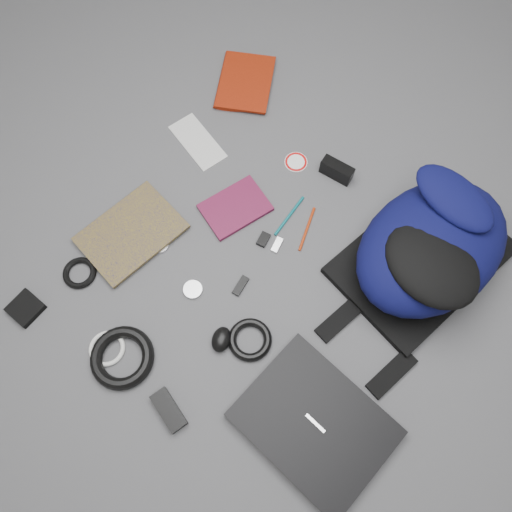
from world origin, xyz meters
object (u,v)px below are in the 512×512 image
Objects in this scene: backpack at (432,247)px; pouch at (26,308)px; dvd_case at (235,208)px; laptop at (315,424)px; comic_book at (110,210)px; textbook_red at (219,79)px; compact_camera at (337,170)px; mouse at (221,339)px; power_brick at (169,410)px.

pouch is at bearing -123.50° from backpack.
backpack is 2.72× the size of dvd_case.
laptop reaches higher than dvd_case.
dvd_case is at bearing 48.66° from comic_book.
backpack is 0.89m from textbook_red.
compact_camera is at bearing 177.75° from backpack.
compact_camera is 1.42× the size of mouse.
power_brick is at bearing -86.49° from textbook_red.
mouse is at bearing -178.53° from laptop.
compact_camera is at bearing 77.68° from dvd_case.
comic_book is 3.50× the size of pouch.
mouse is at bearing -37.39° from dvd_case.
comic_book is (-0.84, -0.40, -0.10)m from backpack.
mouse reaches higher than comic_book.
textbook_red is 2.11× the size of power_brick.
mouse is (0.51, -0.12, 0.01)m from comic_book.
textbook_red is 0.95m from pouch.
laptop is 3.62× the size of compact_camera.
backpack is 6.45× the size of pouch.
dvd_case is (-0.53, 0.38, -0.01)m from laptop.
mouse is (0.02, -0.62, -0.01)m from compact_camera.
comic_book is at bearing -113.95° from textbook_red.
laptop is 0.66m from dvd_case.
power_brick is at bearing -109.66° from mouse.
dvd_case is (-0.54, -0.18, -0.10)m from backpack.
power_brick reaches higher than dvd_case.
backpack reaches higher than pouch.
compact_camera reaches higher than mouse.
laptop is 4.53× the size of pouch.
textbook_red is 0.82× the size of comic_book.
power_brick is at bearing 2.45° from pouch.
backpack is 7.34× the size of mouse.
power_brick reaches higher than pouch.
power_brick is at bearing -48.48° from dvd_case.
backpack is 0.57m from dvd_case.
dvd_case is at bearing -126.89° from compact_camera.
dvd_case is 0.33m from compact_camera.
dvd_case is at bearing 151.98° from laptop.
compact_camera is at bearing -35.13° from textbook_red.
backpack reaches higher than dvd_case.
textbook_red is 0.48m from dvd_case.
dvd_case is at bearing -73.78° from textbook_red.
backpack reaches higher than comic_book.
pouch is (-0.47, -0.87, -0.02)m from compact_camera.
compact_camera is (-0.35, 0.66, 0.01)m from laptop.
comic_book is at bearing 147.28° from mouse.
dvd_case is 0.66m from pouch.
textbook_red is 1.22× the size of dvd_case.
compact_camera is 1.25× the size of pouch.
power_brick is at bearing -100.14° from backpack.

